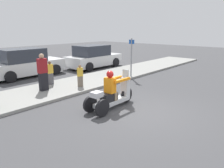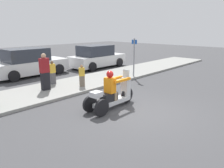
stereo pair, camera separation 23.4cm
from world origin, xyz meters
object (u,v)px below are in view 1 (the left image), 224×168
(motorcycle_trike, at_px, (112,95))
(spectator_with_child, at_px, (43,73))
(spectator_end_of_line, at_px, (80,76))
(spectator_by_tree, at_px, (50,73))
(parked_car_lot_center, at_px, (25,64))
(street_sign, at_px, (131,56))
(parked_car_lot_far, at_px, (93,57))

(motorcycle_trike, xyz_separation_m, spectator_with_child, (-0.57, 3.62, 0.42))
(spectator_with_child, relative_size, spectator_end_of_line, 1.58)
(motorcycle_trike, xyz_separation_m, spectator_by_tree, (0.27, 4.34, 0.17))
(parked_car_lot_center, bearing_deg, spectator_end_of_line, -86.72)
(spectator_end_of_line, xyz_separation_m, street_sign, (3.52, -0.46, 0.69))
(parked_car_lot_far, bearing_deg, parked_car_lot_center, 169.39)
(spectator_with_child, distance_m, spectator_by_tree, 1.13)
(spectator_with_child, height_order, parked_car_lot_far, spectator_with_child)
(spectator_end_of_line, relative_size, parked_car_lot_far, 0.25)
(motorcycle_trike, distance_m, spectator_end_of_line, 3.03)
(street_sign, bearing_deg, spectator_with_child, 166.58)
(spectator_end_of_line, distance_m, parked_car_lot_far, 5.97)
(spectator_end_of_line, distance_m, street_sign, 3.61)
(spectator_end_of_line, bearing_deg, street_sign, -7.41)
(motorcycle_trike, relative_size, spectator_by_tree, 1.96)
(motorcycle_trike, height_order, spectator_by_tree, motorcycle_trike)
(spectator_by_tree, relative_size, parked_car_lot_far, 0.27)
(motorcycle_trike, height_order, spectator_end_of_line, motorcycle_trike)
(spectator_end_of_line, relative_size, street_sign, 0.48)
(spectator_end_of_line, relative_size, parked_car_lot_center, 0.24)
(spectator_with_child, xyz_separation_m, spectator_by_tree, (0.84, 0.72, -0.24))
(parked_car_lot_far, bearing_deg, street_sign, -104.19)
(spectator_with_child, bearing_deg, spectator_by_tree, 40.54)
(motorcycle_trike, relative_size, parked_car_lot_far, 0.54)
(spectator_by_tree, bearing_deg, spectator_end_of_line, -64.77)
(spectator_by_tree, height_order, street_sign, street_sign)
(motorcycle_trike, relative_size, spectator_end_of_line, 2.17)
(motorcycle_trike, distance_m, street_sign, 5.15)
(spectator_end_of_line, xyz_separation_m, parked_car_lot_far, (4.60, 3.81, 0.14))
(spectator_by_tree, bearing_deg, parked_car_lot_far, 23.86)
(motorcycle_trike, relative_size, parked_car_lot_center, 0.51)
(spectator_with_child, bearing_deg, parked_car_lot_center, 72.35)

